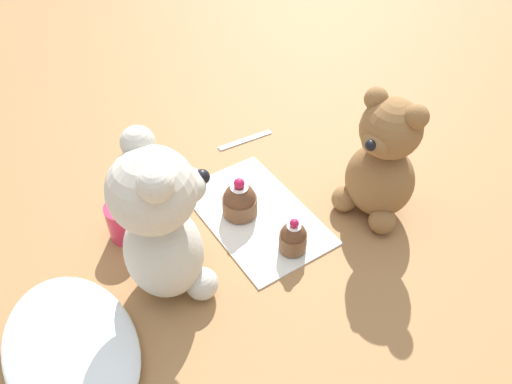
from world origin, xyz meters
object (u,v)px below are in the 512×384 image
teddy_bear_cream (162,225)px  teddy_bear_tan (382,163)px  juice_glass (126,221)px  teaspoon (245,140)px  cupcake_near_cream_bear (240,201)px  cupcake_near_tan_bear (293,237)px

teddy_bear_cream → teddy_bear_tan: 0.36m
juice_glass → teaspoon: 0.32m
teddy_bear_cream → teddy_bear_tan: size_ratio=1.14×
teddy_bear_tan → teaspoon: 0.31m
teddy_bear_tan → teaspoon: size_ratio=1.93×
cupcake_near_cream_bear → juice_glass: bearing=70.7°
cupcake_near_tan_bear → teaspoon: (0.28, -0.09, -0.03)m
teddy_bear_cream → teaspoon: teddy_bear_cream is taller
cupcake_near_cream_bear → teaspoon: (0.17, -0.12, -0.03)m
cupcake_near_tan_bear → juice_glass: (0.18, 0.21, 0.00)m
teddy_bear_tan → cupcake_near_cream_bear: 0.24m
cupcake_near_cream_bear → juice_glass: (0.06, 0.18, 0.00)m
teddy_bear_cream → juice_glass: teddy_bear_cream is taller
cupcake_near_cream_bear → juice_glass: 0.19m
teddy_bear_cream → cupcake_near_tan_bear: (-0.05, -0.19, -0.09)m
cupcake_near_cream_bear → teaspoon: bearing=-35.1°
teddy_bear_cream → teaspoon: 0.38m
cupcake_near_cream_bear → juice_glass: size_ratio=1.15×
cupcake_near_cream_bear → teaspoon: 0.21m
teddy_bear_tan → cupcake_near_tan_bear: teddy_bear_tan is taller
cupcake_near_cream_bear → cupcake_near_tan_bear: (-0.11, -0.03, -0.00)m
teaspoon → juice_glass: bearing=-156.3°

